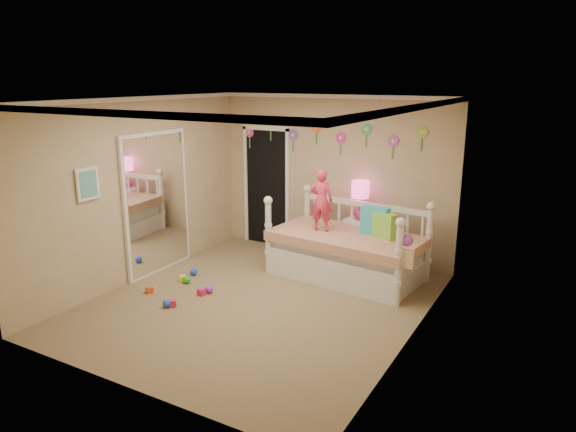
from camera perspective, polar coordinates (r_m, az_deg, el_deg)
The scene contains 18 objects.
floor at distance 6.99m, azimuth -3.17°, elevation -9.36°, with size 4.00×4.50×0.01m, color #7F684C.
ceiling at distance 6.38m, azimuth -3.50°, elevation 12.46°, with size 4.00×4.50×0.01m, color white.
back_wall at distance 8.50m, azimuth 4.88°, elevation 4.20°, with size 4.00×0.01×2.60m, color tan.
left_wall at distance 7.81m, azimuth -15.81°, elevation 2.72°, with size 0.01×4.50×2.60m, color tan.
right_wall at distance 5.77m, azimuth 13.66°, elevation -1.29°, with size 0.01×4.50×2.60m, color tan.
crown_molding at distance 6.39m, azimuth -3.50°, elevation 12.19°, with size 4.00×4.50×0.06m, color white, non-canonical shape.
daybed at distance 7.70m, azimuth 6.38°, elevation -2.38°, with size 2.20×1.18×1.19m, color white, non-canonical shape.
pillow_turquoise at distance 7.62m, azimuth 9.38°, elevation -0.54°, with size 0.41×0.14×0.41m, color #22ABA9.
pillow_lime at distance 7.51m, azimuth 10.33°, elevation -1.00°, with size 0.38×0.14×0.36m, color #81D240.
child at distance 7.68m, azimuth 3.63°, elevation 1.71°, with size 0.33×0.22×0.92m, color #F4375E.
nightstand at distance 8.37m, azimuth 7.64°, elevation -2.74°, with size 0.43×0.33×0.71m, color white.
table_lamp at distance 8.17m, azimuth 7.82°, elevation 2.36°, with size 0.28×0.28×0.61m.
closet_doorway at distance 9.12m, azimuth -2.37°, elevation 3.27°, with size 0.90×0.04×2.07m, color black.
flower_decals at distance 8.44m, azimuth 4.37°, elevation 8.52°, with size 3.40×0.02×0.50m, color #B2668C, non-canonical shape.
mirror_closet at distance 8.04m, azimuth -13.99°, elevation 1.36°, with size 0.07×1.30×2.10m, color white.
wall_picture at distance 7.14m, azimuth -20.86°, elevation 3.27°, with size 0.05×0.34×0.42m, color white.
hanging_bag at distance 6.81m, azimuth 12.64°, elevation -3.81°, with size 0.20×0.16×0.36m, color beige, non-canonical shape.
toy_scatter at distance 7.49m, azimuth -11.34°, elevation -7.49°, with size 0.80×1.30×0.11m, color #996666, non-canonical shape.
Camera 1 is at (3.45, -5.36, 2.86)m, focal length 32.87 mm.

